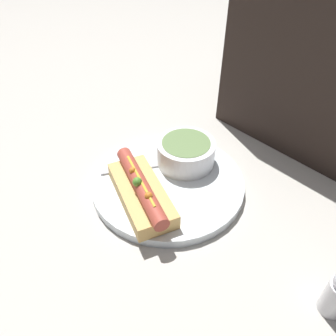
# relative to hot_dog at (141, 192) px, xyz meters

# --- Properties ---
(ground_plane) EXTENTS (4.00, 4.00, 0.00)m
(ground_plane) POSITION_rel_hot_dog_xyz_m (-0.01, 0.07, -0.04)
(ground_plane) COLOR #BCB7AD
(dinner_plate) EXTENTS (0.29, 0.29, 0.02)m
(dinner_plate) POSITION_rel_hot_dog_xyz_m (-0.01, 0.07, -0.03)
(dinner_plate) COLOR white
(dinner_plate) RESTS_ON ground_plane
(hot_dog) EXTENTS (0.19, 0.13, 0.06)m
(hot_dog) POSITION_rel_hot_dog_xyz_m (0.00, 0.00, 0.00)
(hot_dog) COLOR #DBAD60
(hot_dog) RESTS_ON dinner_plate
(soup_bowl) EXTENTS (0.12, 0.12, 0.05)m
(soup_bowl) POSITION_rel_hot_dog_xyz_m (-0.02, 0.13, 0.01)
(soup_bowl) COLOR white
(soup_bowl) RESTS_ON dinner_plate
(spoon) EXTENTS (0.10, 0.15, 0.01)m
(spoon) POSITION_rel_hot_dog_xyz_m (-0.05, 0.09, -0.02)
(spoon) COLOR #B7B7BC
(spoon) RESTS_ON dinner_plate
(seated_diner) EXTENTS (0.38, 0.17, 0.54)m
(seated_diner) POSITION_rel_hot_dog_xyz_m (0.08, 0.41, 0.19)
(seated_diner) COLOR #2D231E
(seated_diner) RESTS_ON ground_plane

